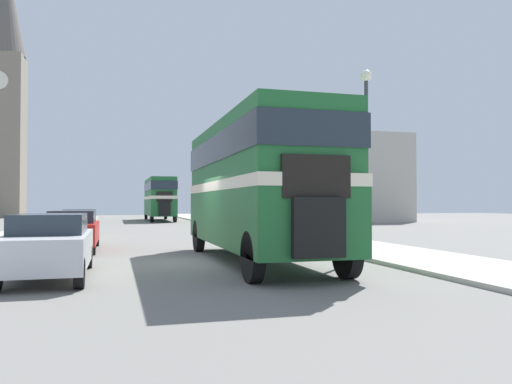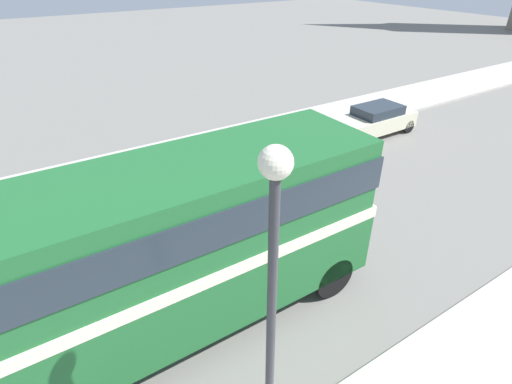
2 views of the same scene
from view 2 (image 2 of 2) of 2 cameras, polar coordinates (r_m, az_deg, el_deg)
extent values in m
plane|color=slate|center=(11.45, -11.83, -11.16)|extent=(120.00, 120.00, 0.00)
cube|color=#B7B2A8|center=(16.95, -20.57, 2.50)|extent=(3.50, 120.00, 0.12)
cube|color=#1E602D|center=(9.18, -11.21, -12.55)|extent=(2.54, 9.30, 1.56)
cube|color=beige|center=(8.58, -11.83, -8.06)|extent=(2.57, 9.35, 0.28)
cube|color=#1E602D|center=(8.01, -12.57, -2.51)|extent=(2.49, 9.12, 1.70)
cube|color=#232D38|center=(7.97, -12.64, -2.00)|extent=(2.57, 9.21, 0.77)
cylinder|color=black|center=(11.75, 3.44, -5.63)|extent=(0.28, 1.14, 1.14)
cylinder|color=black|center=(10.44, 10.83, -11.75)|extent=(0.28, 1.14, 1.14)
cube|color=silver|center=(13.78, -26.91, -2.88)|extent=(1.76, 4.28, 0.74)
cube|color=#232D38|center=(13.49, -26.80, -0.55)|extent=(1.55, 2.22, 0.46)
cylinder|color=black|center=(14.75, -20.75, -0.71)|extent=(0.20, 0.64, 0.64)
cylinder|color=black|center=(13.43, -19.09, -3.65)|extent=(0.20, 0.64, 0.64)
cube|color=red|center=(15.59, -1.40, 4.57)|extent=(1.75, 4.50, 0.73)
cube|color=#232D38|center=(15.43, -0.86, 6.69)|extent=(1.54, 2.34, 0.44)
cylinder|color=black|center=(15.62, -8.54, 2.90)|extent=(0.20, 0.64, 0.64)
cylinder|color=black|center=(14.39, -5.91, 0.49)|extent=(0.20, 0.64, 0.64)
cylinder|color=black|center=(17.21, 2.41, 5.95)|extent=(0.20, 0.64, 0.64)
cylinder|color=black|center=(16.10, 5.56, 3.99)|extent=(0.20, 0.64, 0.64)
cube|color=beige|center=(20.19, 16.46, 9.54)|extent=(1.66, 4.26, 0.71)
cube|color=#232D38|center=(20.13, 17.03, 11.12)|extent=(1.46, 2.22, 0.42)
cylinder|color=black|center=(19.61, 11.39, 8.56)|extent=(0.20, 0.64, 0.64)
cylinder|color=black|center=(18.68, 14.43, 7.04)|extent=(0.20, 0.64, 0.64)
cylinder|color=black|center=(21.97, 17.95, 10.09)|extent=(0.20, 0.64, 0.64)
cylinder|color=black|center=(21.14, 20.91, 8.76)|extent=(0.20, 0.64, 0.64)
cylinder|color=#38383D|center=(5.81, 2.04, -22.62)|extent=(0.12, 0.12, 5.50)
sphere|color=#EFEACC|center=(3.87, 2.83, 4.22)|extent=(0.36, 0.36, 0.36)
camera|label=1|loc=(17.07, -73.01, -12.99)|focal=35.00mm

